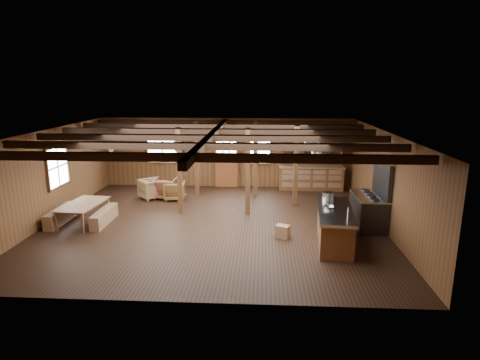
% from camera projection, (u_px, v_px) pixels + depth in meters
% --- Properties ---
extents(room, '(10.04, 9.04, 2.84)m').
position_uv_depth(room, '(213.00, 179.00, 11.83)').
color(room, black).
rests_on(room, ground).
extents(ceiling_joists, '(9.80, 8.82, 0.18)m').
position_uv_depth(ceiling_joists, '(213.00, 135.00, 11.70)').
color(ceiling_joists, black).
rests_on(ceiling_joists, ceiling).
extents(timber_posts, '(3.95, 2.35, 2.80)m').
position_uv_depth(timber_posts, '(235.00, 165.00, 13.82)').
color(timber_posts, '#4C2D15').
rests_on(timber_posts, floor).
extents(back_door, '(1.02, 0.08, 2.15)m').
position_uv_depth(back_door, '(226.00, 166.00, 16.27)').
color(back_door, brown).
rests_on(back_door, floor).
extents(window_back_left, '(1.32, 0.06, 1.32)m').
position_uv_depth(window_back_left, '(162.00, 148.00, 16.25)').
color(window_back_left, white).
rests_on(window_back_left, wall_back).
extents(window_back_right, '(1.02, 0.06, 1.32)m').
position_uv_depth(window_back_right, '(259.00, 148.00, 16.04)').
color(window_back_right, white).
rests_on(window_back_right, wall_back).
extents(window_left, '(0.14, 1.24, 1.32)m').
position_uv_depth(window_left, '(57.00, 167.00, 12.54)').
color(window_left, white).
rests_on(window_left, wall_back).
extents(notice_boards, '(1.08, 0.03, 0.90)m').
position_uv_depth(notice_boards, '(189.00, 147.00, 16.18)').
color(notice_boards, white).
rests_on(notice_boards, wall_back).
extents(back_counter, '(2.55, 0.60, 2.45)m').
position_uv_depth(back_counter, '(311.00, 175.00, 15.91)').
color(back_counter, brown).
rests_on(back_counter, floor).
extents(pendant_lamps, '(1.86, 2.36, 0.66)m').
position_uv_depth(pendant_lamps, '(146.00, 144.00, 12.72)').
color(pendant_lamps, '#2E2E30').
rests_on(pendant_lamps, ceiling).
extents(pot_rack, '(0.38, 3.00, 0.43)m').
position_uv_depth(pot_rack, '(314.00, 148.00, 11.82)').
color(pot_rack, '#2E2E30').
rests_on(pot_rack, ceiling).
extents(kitchen_island, '(1.14, 2.58, 1.20)m').
position_uv_depth(kitchen_island, '(334.00, 226.00, 10.58)').
color(kitchen_island, brown).
rests_on(kitchen_island, floor).
extents(step_stool, '(0.48, 0.42, 0.36)m').
position_uv_depth(step_stool, '(283.00, 231.00, 11.02)').
color(step_stool, brown).
rests_on(step_stool, floor).
extents(commercial_range, '(0.85, 1.66, 2.05)m').
position_uv_depth(commercial_range, '(371.00, 206.00, 11.74)').
color(commercial_range, '#2E2E30').
rests_on(commercial_range, floor).
extents(dining_table, '(1.12, 1.83, 0.62)m').
position_uv_depth(dining_table, '(85.00, 213.00, 12.14)').
color(dining_table, brown).
rests_on(dining_table, floor).
extents(bench_wall, '(0.31, 1.63, 0.45)m').
position_uv_depth(bench_wall, '(61.00, 215.00, 12.20)').
color(bench_wall, brown).
rests_on(bench_wall, floor).
extents(bench_aisle, '(0.29, 1.55, 0.43)m').
position_uv_depth(bench_aisle, '(104.00, 217.00, 12.13)').
color(bench_aisle, brown).
rests_on(bench_aisle, floor).
extents(armchair_a, '(0.76, 0.78, 0.66)m').
position_uv_depth(armchair_a, '(175.00, 191.00, 14.58)').
color(armchair_a, brown).
rests_on(armchair_a, floor).
extents(armchair_b, '(0.82, 0.85, 0.74)m').
position_uv_depth(armchair_b, '(165.00, 188.00, 14.76)').
color(armchair_b, brown).
rests_on(armchair_b, floor).
extents(armchair_c, '(1.12, 1.11, 0.73)m').
position_uv_depth(armchair_c, '(152.00, 189.00, 14.74)').
color(armchair_c, olive).
rests_on(armchair_c, floor).
extents(counter_pot, '(0.31, 0.31, 0.19)m').
position_uv_depth(counter_pot, '(328.00, 195.00, 11.42)').
color(counter_pot, silver).
rests_on(counter_pot, kitchen_island).
extents(bowl, '(0.29, 0.29, 0.07)m').
position_uv_depth(bowl, '(329.00, 207.00, 10.54)').
color(bowl, silver).
rests_on(bowl, kitchen_island).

